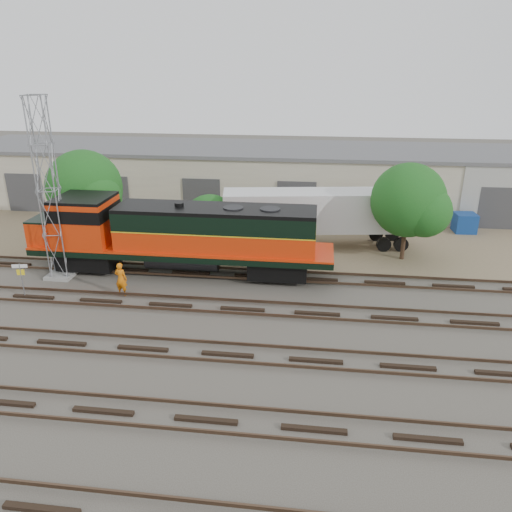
# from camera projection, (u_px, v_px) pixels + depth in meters

# --- Properties ---
(ground) EXTENTS (140.00, 140.00, 0.00)m
(ground) POSITION_uv_depth(u_px,v_px,m) (238.00, 324.00, 25.50)
(ground) COLOR #47423A
(ground) RESTS_ON ground
(dirt_strip) EXTENTS (80.00, 16.00, 0.02)m
(dirt_strip) POSITION_uv_depth(u_px,v_px,m) (268.00, 231.00, 39.36)
(dirt_strip) COLOR #726047
(dirt_strip) RESTS_ON ground
(tracks) EXTENTS (80.00, 20.40, 0.28)m
(tracks) POSITION_uv_depth(u_px,v_px,m) (228.00, 354.00, 22.70)
(tracks) COLOR black
(tracks) RESTS_ON ground
(warehouse) EXTENTS (58.40, 10.40, 5.30)m
(warehouse) POSITION_uv_depth(u_px,v_px,m) (278.00, 177.00, 45.77)
(warehouse) COLOR beige
(warehouse) RESTS_ON ground
(locomotive) EXTENTS (18.81, 3.30, 4.52)m
(locomotive) POSITION_uv_depth(u_px,v_px,m) (176.00, 235.00, 30.68)
(locomotive) COLOR black
(locomotive) RESTS_ON tracks
(signal_tower) EXTENTS (1.59, 1.59, 10.83)m
(signal_tower) POSITION_uv_depth(u_px,v_px,m) (49.00, 194.00, 29.23)
(signal_tower) COLOR gray
(signal_tower) RESTS_ON ground
(sign_post) EXTENTS (0.83, 0.20, 2.05)m
(sign_post) POSITION_uv_depth(u_px,v_px,m) (21.00, 274.00, 27.88)
(sign_post) COLOR gray
(sign_post) RESTS_ON ground
(worker) EXTENTS (0.79, 0.58, 1.99)m
(worker) POSITION_uv_depth(u_px,v_px,m) (121.00, 279.00, 28.31)
(worker) COLOR orange
(worker) RESTS_ON ground
(semi_trailer) EXTENTS (13.52, 4.59, 4.08)m
(semi_trailer) POSITION_uv_depth(u_px,v_px,m) (322.00, 212.00, 35.28)
(semi_trailer) COLOR silver
(semi_trailer) RESTS_ON ground
(dumpster_blue) EXTENTS (1.69, 1.60, 1.50)m
(dumpster_blue) POSITION_uv_depth(u_px,v_px,m) (465.00, 223.00, 39.00)
(dumpster_blue) COLOR navy
(dumpster_blue) RESTS_ON ground
(tree_west) EXTENTS (5.53, 5.27, 6.89)m
(tree_west) POSITION_uv_depth(u_px,v_px,m) (87.00, 190.00, 34.88)
(tree_west) COLOR #382619
(tree_west) RESTS_ON ground
(tree_mid) EXTENTS (4.25, 4.05, 4.05)m
(tree_mid) POSITION_uv_depth(u_px,v_px,m) (213.00, 225.00, 35.48)
(tree_mid) COLOR #382619
(tree_mid) RESTS_ON ground
(tree_east) EXTENTS (5.09, 4.85, 6.54)m
(tree_east) POSITION_uv_depth(u_px,v_px,m) (412.00, 203.00, 32.23)
(tree_east) COLOR #382619
(tree_east) RESTS_ON ground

